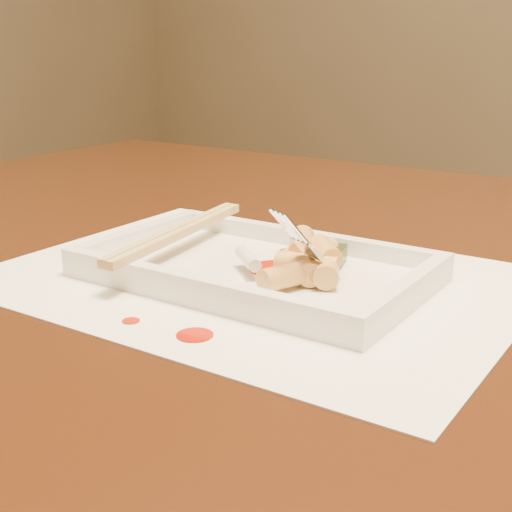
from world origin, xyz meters
The scene contains 24 objects.
table centered at (0.00, 0.00, 0.65)m, with size 1.40×0.90×0.75m.
placemat centered at (-0.07, -0.09, 0.75)m, with size 0.40×0.30×0.00m, color white.
sauce_splatter_a centered at (-0.04, -0.20, 0.75)m, with size 0.02×0.02×0.00m, color #AF1505.
sauce_splatter_b centered at (-0.09, -0.21, 0.75)m, with size 0.01×0.01×0.00m, color #AF1505.
plate_base centered at (-0.07, -0.09, 0.76)m, with size 0.26×0.16×0.01m, color white.
plate_rim_far centered at (-0.07, -0.01, 0.77)m, with size 0.26×0.01×0.01m, color white.
plate_rim_near centered at (-0.07, -0.16, 0.77)m, with size 0.26×0.01×0.01m, color white.
plate_rim_left centered at (-0.20, -0.09, 0.77)m, with size 0.01×0.14×0.01m, color white.
plate_rim_right centered at (0.05, -0.09, 0.77)m, with size 0.01×0.14×0.01m, color white.
veg_piece centered at (-0.04, -0.05, 0.77)m, with size 0.04×0.03×0.01m, color black.
scallion_white centered at (-0.07, -0.10, 0.77)m, with size 0.01×0.01×0.04m, color #EAEACC.
scallion_green centered at (-0.03, -0.07, 0.77)m, with size 0.01×0.01×0.09m, color green.
chopstick_a centered at (-0.15, -0.09, 0.78)m, with size 0.01×0.20×0.01m, color tan.
chopstick_b centered at (-0.15, -0.09, 0.78)m, with size 0.01×0.20×0.01m, color tan.
fork centered at (0.00, -0.07, 0.83)m, with size 0.09×0.10×0.14m, color silver, non-canonical shape.
sauce_blob_0 centered at (-0.06, -0.08, 0.76)m, with size 0.04×0.04×0.00m, color #AF1505.
rice_cake_0 centered at (-0.03, -0.09, 0.77)m, with size 0.02×0.02×0.05m, color #E0B868.
rice_cake_1 centered at (-0.03, -0.09, 0.77)m, with size 0.02×0.02×0.04m, color #E0B868.
rice_cake_2 centered at (-0.02, -0.07, 0.78)m, with size 0.02×0.02×0.04m, color #E0B868.
rice_cake_3 centered at (-0.01, -0.09, 0.77)m, with size 0.02×0.02×0.05m, color #E0B868.
rice_cake_4 centered at (-0.02, -0.09, 0.77)m, with size 0.02×0.02×0.04m, color #E0B868.
rice_cake_5 centered at (-0.05, -0.06, 0.78)m, with size 0.02×0.02×0.05m, color #E0B868.
rice_cake_6 centered at (-0.04, -0.06, 0.77)m, with size 0.02×0.02×0.05m, color #E0B868.
rice_cake_7 centered at (-0.03, -0.11, 0.77)m, with size 0.02×0.02×0.05m, color #E0B868.
Camera 1 is at (0.22, -0.53, 0.93)m, focal length 50.00 mm.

